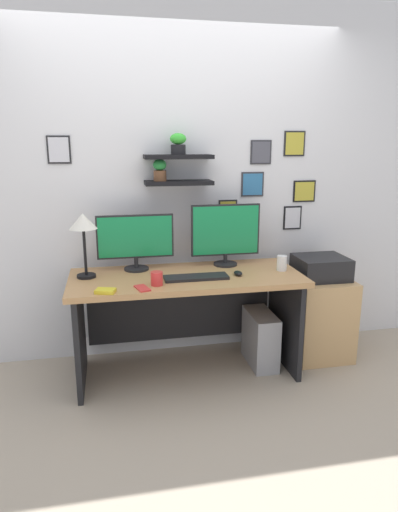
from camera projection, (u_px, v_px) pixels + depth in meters
name	position (u px, v px, depth m)	size (l,w,h in m)	color
ground_plane	(187.00, 371.00, 3.35)	(8.00, 8.00, 0.00)	tan
back_wall_assembly	(177.00, 184.00, 3.44)	(4.40, 0.24, 2.70)	silver
desk	(185.00, 301.00, 3.27)	(1.63, 0.68, 0.75)	tan
monitor_left	(135.00, 240.00, 3.26)	(0.55, 0.18, 0.41)	black
monitor_right	(226.00, 233.00, 3.38)	(0.52, 0.18, 0.46)	black
keyboard	(196.00, 277.00, 3.08)	(0.44, 0.14, 0.02)	black
computer_mouse	(238.00, 273.00, 3.17)	(0.06, 0.09, 0.03)	black
desk_lamp	(83.00, 227.00, 3.03)	(0.19, 0.19, 0.45)	black
cell_phone	(142.00, 288.00, 2.87)	(0.07, 0.14, 0.01)	red
coffee_mug	(157.00, 278.00, 2.94)	(0.08, 0.08, 0.09)	red
scissors_tray	(105.00, 291.00, 2.80)	(0.12, 0.08, 0.02)	yellow
water_cup	(282.00, 263.00, 3.27)	(0.07, 0.07, 0.11)	white
drawer_cabinet	(317.00, 316.00, 3.57)	(0.44, 0.50, 0.64)	tan
printer	(321.00, 267.00, 3.47)	(0.38, 0.34, 0.17)	black
computer_tower_right	(260.00, 338.00, 3.43)	(0.18, 0.40, 0.41)	#99999E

